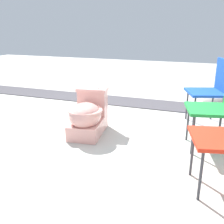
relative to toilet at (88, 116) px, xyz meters
name	(u,v)px	position (x,y,z in m)	size (l,w,h in m)	color
ground_plane	(71,129)	(-0.06, -0.26, -0.22)	(14.00, 14.00, 0.00)	#A8A59E
gravel_strip	(138,103)	(-1.46, 0.24, -0.21)	(0.56, 8.00, 0.01)	#423F44
toilet	(88,116)	(0.00, 0.00, 0.00)	(0.68, 0.46, 0.52)	#E09E93
folding_chair_left	(214,85)	(-0.85, 1.36, 0.29)	(0.56, 0.56, 0.83)	#1947B2
folding_chair_middle	(221,101)	(-0.10, 1.42, 0.29)	(0.53, 0.53, 0.83)	#1E8C38
boulder_near	(217,102)	(-1.44, 1.45, -0.08)	(0.42, 0.41, 0.29)	gray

